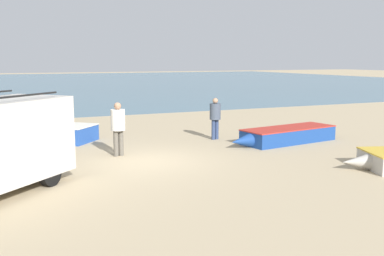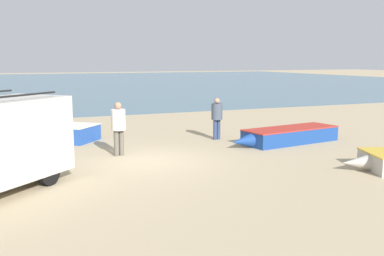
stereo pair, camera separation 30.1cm
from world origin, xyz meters
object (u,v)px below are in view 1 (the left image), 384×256
object	(u,v)px
fishing_rowboat_2	(44,132)
fisherman_0	(118,124)
fishing_rowboat_0	(285,135)
fisherman_1	(215,115)

from	to	relation	value
fishing_rowboat_2	fisherman_0	bearing A→B (deg)	156.40
fishing_rowboat_0	fisherman_0	xyz separation A→B (m)	(-6.67, 0.23, 0.80)
fisherman_1	fishing_rowboat_0	bearing A→B (deg)	-139.46
fishing_rowboat_2	fisherman_1	bearing A→B (deg)	-161.56
fishing_rowboat_0	fisherman_1	xyz separation A→B (m)	(-2.22, 1.77, 0.72)
fishing_rowboat_0	fishing_rowboat_2	world-z (taller)	fishing_rowboat_2
fishing_rowboat_0	fisherman_1	size ratio (longest dim) A/B	2.90
fishing_rowboat_0	fisherman_1	distance (m)	2.93
fisherman_1	fisherman_0	bearing A→B (deg)	98.14
fishing_rowboat_0	fishing_rowboat_2	xyz separation A→B (m)	(-8.67, 4.42, 0.04)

